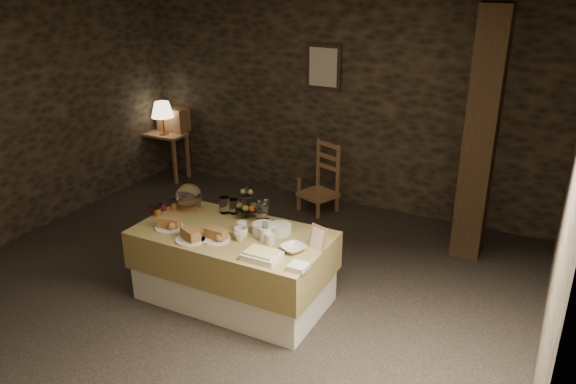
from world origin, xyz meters
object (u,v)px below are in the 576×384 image
at_px(table_lamp, 162,110).
at_px(chair, 320,180).
at_px(buffet_table, 233,261).
at_px(console_table, 165,142).
at_px(wine_rack, 173,119).
at_px(fruit_stand, 247,205).
at_px(timber_column, 480,138).

distance_m(table_lamp, chair, 2.52).
relative_size(buffet_table, table_lamp, 3.71).
height_order(buffet_table, console_table, buffet_table).
relative_size(buffet_table, console_table, 2.61).
bearing_deg(wine_rack, table_lamp, -90.00).
bearing_deg(fruit_stand, table_lamp, 142.95).
xyz_separation_m(buffet_table, chair, (-0.16, 2.29, -0.01)).
relative_size(buffet_table, timber_column, 0.67).
xyz_separation_m(console_table, wine_rack, (0.05, 0.18, 0.30)).
bearing_deg(wine_rack, console_table, -105.52).
height_order(buffet_table, chair, chair).
xyz_separation_m(buffet_table, timber_column, (1.75, 1.93, 0.90)).
xyz_separation_m(table_lamp, timber_column, (4.35, -0.33, 0.27)).
height_order(buffet_table, table_lamp, table_lamp).
distance_m(buffet_table, console_table, 3.52).
bearing_deg(console_table, buffet_table, -41.12).
relative_size(buffet_table, fruit_stand, 5.50).
distance_m(buffet_table, fruit_stand, 0.54).
height_order(timber_column, fruit_stand, timber_column).
distance_m(wine_rack, timber_column, 4.41).
bearing_deg(timber_column, console_table, 175.07).
bearing_deg(chair, fruit_stand, -65.03).
bearing_deg(timber_column, chair, 169.49).
distance_m(console_table, wine_rack, 0.35).
bearing_deg(timber_column, buffet_table, -132.05).
bearing_deg(wine_rack, chair, -4.81).
bearing_deg(chair, table_lamp, -157.99).
relative_size(console_table, wine_rack, 1.60).
bearing_deg(buffet_table, table_lamp, 138.96).
height_order(console_table, chair, chair).
relative_size(table_lamp, chair, 0.69).
height_order(buffet_table, timber_column, timber_column).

